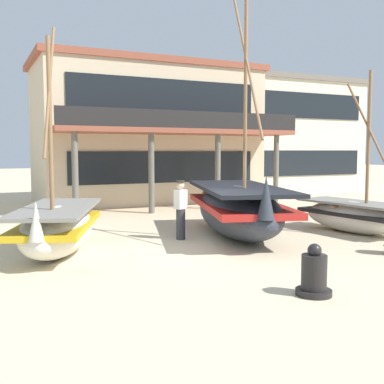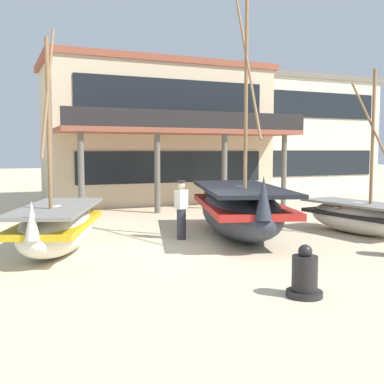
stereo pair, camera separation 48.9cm
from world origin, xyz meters
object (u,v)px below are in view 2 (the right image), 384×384
at_px(fishing_boat_near_left, 57,227).
at_px(fisherman_by_hull, 181,210).
at_px(fishing_boat_far_right, 358,216).
at_px(harbor_building_annex, 288,136).
at_px(fishing_boat_centre_large, 240,209).
at_px(harbor_building_main, 155,133).
at_px(capstan_winch, 305,276).

height_order(fishing_boat_near_left, fisherman_by_hull, fishing_boat_near_left).
distance_m(fishing_boat_far_right, fisherman_by_hull, 5.46).
relative_size(fishing_boat_near_left, harbor_building_annex, 0.59).
height_order(fishing_boat_centre_large, harbor_building_main, fishing_boat_centre_large).
xyz_separation_m(fisherman_by_hull, capstan_winch, (0.02, -5.70, -0.48)).
distance_m(fishing_boat_centre_large, capstan_winch, 5.72).
xyz_separation_m(fishing_boat_centre_large, harbor_building_main, (0.97, 10.65, 2.57)).
relative_size(capstan_winch, harbor_building_annex, 0.10).
bearing_deg(fishing_boat_centre_large, harbor_building_annex, 50.66).
relative_size(fishing_boat_near_left, fishing_boat_centre_large, 0.70).
height_order(fishing_boat_far_right, harbor_building_annex, harbor_building_annex).
distance_m(fishing_boat_centre_large, fisherman_by_hull, 1.77).
xyz_separation_m(fisherman_by_hull, harbor_building_main, (2.72, 10.37, 2.57)).
distance_m(fishing_boat_near_left, fisherman_by_hull, 3.51).
xyz_separation_m(capstan_winch, harbor_building_annex, (12.43, 18.50, 3.10)).
relative_size(fishing_boat_centre_large, fisherman_by_hull, 4.62).
bearing_deg(fisherman_by_hull, fishing_boat_far_right, -13.46).
bearing_deg(fishing_boat_centre_large, fishing_boat_near_left, -178.57).
height_order(fishing_boat_far_right, harbor_building_main, harbor_building_main).
bearing_deg(harbor_building_main, fishing_boat_far_right, -77.48).
bearing_deg(capstan_winch, fishing_boat_centre_large, 72.40).
distance_m(fishing_boat_centre_large, fishing_boat_far_right, 3.71).
relative_size(fishing_boat_near_left, fisherman_by_hull, 3.25).
height_order(fishing_boat_centre_large, capstan_winch, fishing_boat_centre_large).
relative_size(fishing_boat_centre_large, fishing_boat_far_right, 1.59).
bearing_deg(harbor_building_annex, fishing_boat_far_right, -116.95).
bearing_deg(fishing_boat_near_left, harbor_building_annex, 39.62).
bearing_deg(fisherman_by_hull, harbor_building_main, 75.31).
xyz_separation_m(fishing_boat_near_left, capstan_winch, (3.51, -5.30, -0.29)).
height_order(fishing_boat_near_left, harbor_building_main, harbor_building_main).
bearing_deg(fishing_boat_far_right, fishing_boat_centre_large, 164.33).
bearing_deg(capstan_winch, fisherman_by_hull, 90.23).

